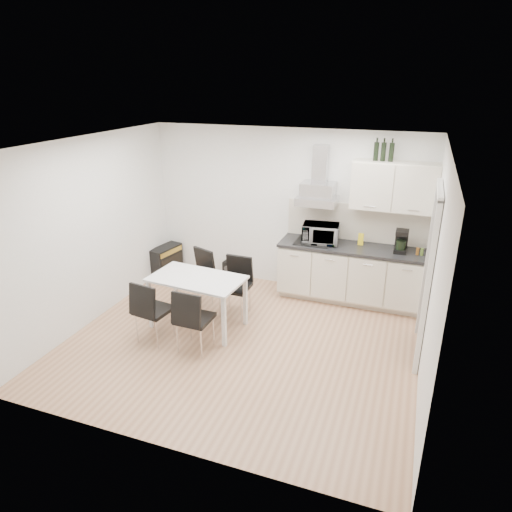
% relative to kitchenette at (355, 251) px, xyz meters
% --- Properties ---
extents(ground, '(4.50, 4.50, 0.00)m').
position_rel_kitchenette_xyz_m(ground, '(-1.19, -1.73, -0.83)').
color(ground, tan).
rests_on(ground, ground).
extents(wall_back, '(4.50, 0.10, 2.60)m').
position_rel_kitchenette_xyz_m(wall_back, '(-1.19, 0.27, 0.47)').
color(wall_back, silver).
rests_on(wall_back, ground).
extents(wall_front, '(4.50, 0.10, 2.60)m').
position_rel_kitchenette_xyz_m(wall_front, '(-1.19, -3.73, 0.47)').
color(wall_front, silver).
rests_on(wall_front, ground).
extents(wall_left, '(0.10, 4.00, 2.60)m').
position_rel_kitchenette_xyz_m(wall_left, '(-3.44, -1.73, 0.47)').
color(wall_left, silver).
rests_on(wall_left, ground).
extents(wall_right, '(0.10, 4.00, 2.60)m').
position_rel_kitchenette_xyz_m(wall_right, '(1.06, -1.73, 0.47)').
color(wall_right, silver).
rests_on(wall_right, ground).
extents(ceiling, '(4.50, 4.50, 0.00)m').
position_rel_kitchenette_xyz_m(ceiling, '(-1.19, -1.73, 1.77)').
color(ceiling, white).
rests_on(ceiling, wall_back).
extents(doorway, '(0.08, 1.04, 2.10)m').
position_rel_kitchenette_xyz_m(doorway, '(1.02, -1.18, 0.22)').
color(doorway, white).
rests_on(doorway, ground).
extents(kitchenette, '(2.22, 0.64, 2.52)m').
position_rel_kitchenette_xyz_m(kitchenette, '(0.00, 0.00, 0.00)').
color(kitchenette, beige).
rests_on(kitchenette, ground).
extents(dining_table, '(1.33, 0.83, 0.75)m').
position_rel_kitchenette_xyz_m(dining_table, '(-1.92, -1.55, -0.17)').
color(dining_table, white).
rests_on(dining_table, ground).
extents(chair_far_left, '(0.59, 0.63, 0.88)m').
position_rel_kitchenette_xyz_m(chair_far_left, '(-2.24, -0.99, -0.39)').
color(chair_far_left, black).
rests_on(chair_far_left, ground).
extents(chair_far_right, '(0.45, 0.51, 0.88)m').
position_rel_kitchenette_xyz_m(chair_far_right, '(-1.56, -1.07, -0.39)').
color(chair_far_right, black).
rests_on(chair_far_right, ground).
extents(chair_near_left, '(0.51, 0.56, 0.88)m').
position_rel_kitchenette_xyz_m(chair_near_left, '(-2.29, -2.08, -0.39)').
color(chair_near_left, black).
rests_on(chair_near_left, ground).
extents(chair_near_right, '(0.45, 0.51, 0.88)m').
position_rel_kitchenette_xyz_m(chair_near_right, '(-1.68, -2.10, -0.39)').
color(chair_near_right, black).
rests_on(chair_near_right, ground).
extents(guitar_amp, '(0.38, 0.66, 0.52)m').
position_rel_kitchenette_xyz_m(guitar_amp, '(-3.29, -0.08, -0.57)').
color(guitar_amp, black).
rests_on(guitar_amp, ground).
extents(floor_speaker, '(0.19, 0.17, 0.29)m').
position_rel_kitchenette_xyz_m(floor_speaker, '(-2.18, 0.17, -0.68)').
color(floor_speaker, black).
rests_on(floor_speaker, ground).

